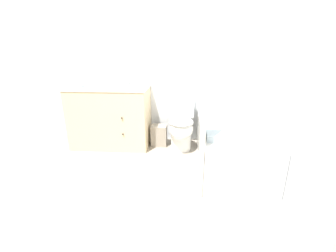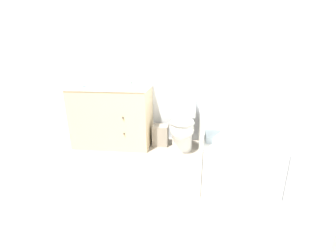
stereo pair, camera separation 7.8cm
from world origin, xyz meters
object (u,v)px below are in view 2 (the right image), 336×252
wastebasket (161,135)px  hand_towel_folded (77,85)px  bath_towel_folded (222,137)px  soap_dispenser (143,81)px  tissue_box (126,81)px  bathtub (231,145)px  sink_faucet (115,81)px  vanity_cabinet (113,115)px  toilet (182,125)px

wastebasket → hand_towel_folded: (-1.14, -0.17, 0.78)m
hand_towel_folded → bath_towel_folded: bearing=-21.6°
soap_dispenser → tissue_box: bearing=146.2°
bathtub → bath_towel_folded: size_ratio=4.49×
sink_faucet → wastebasket: size_ratio=0.45×
vanity_cabinet → hand_towel_folded: (-0.43, -0.14, 0.47)m
tissue_box → soap_dispenser: (0.32, -0.21, 0.03)m
toilet → bathtub: (0.63, -0.41, -0.11)m
vanity_cabinet → sink_faucet: sink_faucet is taller
tissue_box → bathtub: bearing=-23.6°
bathtub → bath_towel_folded: bath_towel_folded is taller
soap_dispenser → bath_towel_folded: size_ratio=0.54×
wastebasket → hand_towel_folded: 1.39m
sink_faucet → bath_towel_folded: (1.50, -1.11, -0.40)m
tissue_box → bath_towel_folded: tissue_box is taller
wastebasket → tissue_box: 0.98m
vanity_cabinet → soap_dispenser: soap_dispenser is taller
toilet → soap_dispenser: (-0.56, 0.04, 0.61)m
vanity_cabinet → soap_dispenser: size_ratio=6.32×
bathtub → toilet: bearing=147.0°
soap_dispenser → hand_towel_folded: size_ratio=0.84×
soap_dispenser → bathtub: bearing=-20.6°
tissue_box → soap_dispenser: size_ratio=0.76×
vanity_cabinet → soap_dispenser: 0.72m
tissue_box → vanity_cabinet: bearing=-131.4°
toilet → bathtub: bearing=-33.0°
sink_faucet → bath_towel_folded: size_ratio=0.43×
sink_faucet → wastebasket: (0.72, -0.18, -0.78)m
sink_faucet → bathtub: bearing=-21.7°
sink_faucet → tissue_box: size_ratio=1.03×
toilet → bath_towel_folded: bearing=-62.4°
sink_faucet → toilet: sink_faucet is taller
wastebasket → bath_towel_folded: size_ratio=0.94×
vanity_cabinet → soap_dispenser: bearing=-1.6°
wastebasket → bath_towel_folded: 1.28m
vanity_cabinet → sink_faucet: (-0.00, 0.21, 0.48)m
vanity_cabinet → hand_towel_folded: size_ratio=5.34×
vanity_cabinet → wastebasket: bearing=2.5°
soap_dispenser → bath_towel_folded: 1.42m
bathtub → bath_towel_folded: 0.56m
sink_faucet → bath_towel_folded: bearing=-36.6°
hand_towel_folded → bath_towel_folded: size_ratio=0.64×
bathtub → tissue_box: 1.79m
toilet → bathtub: toilet is taller
toilet → tissue_box: bearing=164.2°
bathtub → tissue_box: bearing=156.4°
vanity_cabinet → wastebasket: (0.72, 0.03, -0.30)m
vanity_cabinet → hand_towel_folded: bearing=-161.6°
bath_towel_folded → toilet: bearing=117.6°
hand_towel_folded → soap_dispenser: bearing=8.0°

